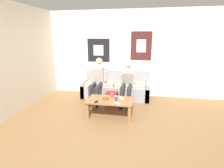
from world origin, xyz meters
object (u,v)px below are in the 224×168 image
coffee_table (110,102)px  ceramic_bowl (106,98)px  couch (116,88)px  person_seated_adult (97,79)px  pillar_candle (112,95)px  game_controller_near_right (117,103)px  person_seated_teen (127,82)px  game_controller_near_left (121,98)px  drink_can_blue (116,99)px  cell_phone (96,102)px  backpack (112,99)px

coffee_table → ceramic_bowl: 0.15m
couch → person_seated_adult: bearing=-141.7°
couch → pillar_candle: couch is taller
pillar_candle → game_controller_near_right: size_ratio=0.92×
person_seated_adult → pillar_candle: (0.56, -0.76, -0.20)m
person_seated_teen → game_controller_near_left: 0.82m
couch → game_controller_near_left: couch is taller
drink_can_blue → cell_phone: (-0.42, -0.13, -0.06)m
person_seated_adult → cell_phone: (0.28, -1.13, -0.25)m
pillar_candle → backpack: bearing=101.7°
drink_can_blue → game_controller_near_right: (0.04, -0.13, -0.05)m
backpack → game_controller_near_left: game_controller_near_left is taller
drink_can_blue → game_controller_near_left: size_ratio=0.93×
game_controller_near_right → cell_phone: bearing=180.0°
ceramic_bowl → pillar_candle: bearing=58.4°
pillar_candle → person_seated_teen: bearing=70.2°
person_seated_adult → person_seated_teen: person_seated_adult is taller
coffee_table → game_controller_near_right: game_controller_near_right is taller
person_seated_adult → backpack: 0.74m
backpack → couch: bearing=91.0°
person_seated_adult → cell_phone: bearing=-76.0°
game_controller_near_left → cell_phone: game_controller_near_left is taller
coffee_table → cell_phone: size_ratio=7.61×
drink_can_blue → cell_phone: drink_can_blue is taller
couch → person_seated_adult: 0.70m
ceramic_bowl → game_controller_near_right: bearing=-32.8°
coffee_table → person_seated_adult: bearing=120.9°
person_seated_teen → ceramic_bowl: size_ratio=7.80×
person_seated_adult → backpack: size_ratio=3.23×
game_controller_near_left → pillar_candle: bearing=171.0°
person_seated_adult → person_seated_teen: bearing=0.3°
coffee_table → game_controller_near_right: 0.29m
person_seated_adult → cell_phone: person_seated_adult is taller
person_seated_adult → ceramic_bowl: 1.07m
coffee_table → person_seated_teen: size_ratio=0.97×
person_seated_adult → pillar_candle: person_seated_adult is taller
pillar_candle → drink_can_blue: size_ratio=0.96×
backpack → game_controller_near_left: size_ratio=2.80×
person_seated_adult → drink_can_blue: (0.70, -1.00, -0.19)m
game_controller_near_left → cell_phone: size_ratio=0.96×
backpack → drink_can_blue: (0.23, -0.68, 0.27)m
ceramic_bowl → drink_can_blue: bearing=-13.2°
ceramic_bowl → pillar_candle: size_ratio=1.17×
couch → cell_phone: couch is taller
backpack → ceramic_bowl: size_ratio=2.67×
game_controller_near_right → couch: bearing=100.5°
ceramic_bowl → game_controller_near_left: ceramic_bowl is taller
couch → person_seated_teen: 0.61m
game_controller_near_left → coffee_table: bearing=-151.0°
person_seated_teen → ceramic_bowl: (-0.39, -0.95, -0.16)m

